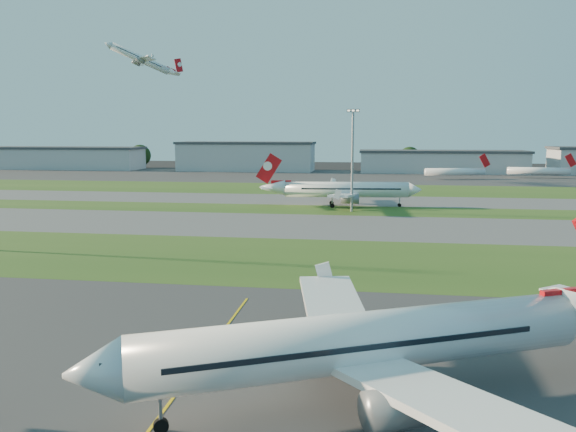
% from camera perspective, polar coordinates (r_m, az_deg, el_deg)
% --- Properties ---
extents(ground, '(700.00, 700.00, 0.00)m').
position_cam_1_polar(ground, '(44.27, -19.90, -18.93)').
color(ground, black).
rests_on(ground, ground).
extents(apron_near, '(300.00, 70.00, 0.01)m').
position_cam_1_polar(apron_near, '(44.27, -19.90, -18.93)').
color(apron_near, '#333335').
rests_on(apron_near, ground).
extents(grass_strip_a, '(300.00, 34.00, 0.01)m').
position_cam_1_polar(grass_strip_a, '(90.77, -4.27, -4.28)').
color(grass_strip_a, '#294D19').
rests_on(grass_strip_a, ground).
extents(taxiway_a, '(300.00, 32.00, 0.01)m').
position_cam_1_polar(taxiway_a, '(122.60, -0.92, -0.91)').
color(taxiway_a, '#515154').
rests_on(taxiway_a, ground).
extents(grass_strip_b, '(300.00, 18.00, 0.01)m').
position_cam_1_polar(grass_strip_b, '(147.05, 0.64, 0.66)').
color(grass_strip_b, '#294D19').
rests_on(grass_strip_b, ground).
extents(taxiway_b, '(300.00, 26.00, 0.01)m').
position_cam_1_polar(taxiway_b, '(168.70, 1.64, 1.67)').
color(taxiway_b, '#515154').
rests_on(taxiway_b, ground).
extents(grass_strip_c, '(300.00, 40.00, 0.01)m').
position_cam_1_polar(grass_strip_c, '(201.32, 2.74, 2.77)').
color(grass_strip_c, '#294D19').
rests_on(grass_strip_c, ground).
extents(apron_far, '(400.00, 80.00, 0.01)m').
position_cam_1_polar(apron_far, '(260.88, 4.03, 4.06)').
color(apron_far, '#333335').
rests_on(apron_far, ground).
extents(yellow_line, '(0.25, 60.00, 0.02)m').
position_cam_1_polar(yellow_line, '(42.32, -13.53, -20.00)').
color(yellow_line, gold).
rests_on(yellow_line, ground).
extents(airliner_parked, '(39.69, 33.85, 13.33)m').
position_cam_1_polar(airliner_parked, '(42.86, 8.42, -12.58)').
color(airliner_parked, white).
rests_on(airliner_parked, ground).
extents(airliner_taxiing, '(41.36, 34.95, 12.91)m').
position_cam_1_polar(airliner_taxiing, '(153.27, 5.80, 2.64)').
color(airliner_taxiing, white).
rests_on(airliner_taxiing, ground).
extents(airliner_departing, '(27.49, 23.83, 9.98)m').
position_cam_1_polar(airliner_departing, '(260.02, -14.70, 15.16)').
color(airliner_departing, white).
extents(mini_jet_near, '(28.34, 8.46, 9.48)m').
position_cam_1_polar(mini_jet_near, '(252.98, 16.63, 4.34)').
color(mini_jet_near, white).
rests_on(mini_jet_near, ground).
extents(mini_jet_far, '(28.64, 4.32, 9.48)m').
position_cam_1_polar(mini_jet_far, '(271.93, 24.13, 4.22)').
color(mini_jet_far, white).
rests_on(mini_jet_far, ground).
extents(light_mast_centre, '(3.20, 0.70, 25.80)m').
position_cam_1_polar(light_mast_centre, '(142.55, 6.57, 6.34)').
color(light_mast_centre, gray).
rests_on(light_mast_centre, ground).
extents(hangar_far_west, '(91.80, 23.00, 12.20)m').
position_cam_1_polar(hangar_far_west, '(335.62, -22.12, 5.49)').
color(hangar_far_west, '#979A9F').
rests_on(hangar_far_west, ground).
extents(hangar_west, '(71.40, 23.00, 15.20)m').
position_cam_1_polar(hangar_west, '(296.73, -4.26, 6.07)').
color(hangar_west, '#979A9F').
rests_on(hangar_west, ground).
extents(hangar_east, '(81.60, 23.00, 11.20)m').
position_cam_1_polar(hangar_east, '(291.91, 15.37, 5.36)').
color(hangar_east, '#979A9F').
rests_on(hangar_east, ground).
extents(tree_far_west, '(11.00, 11.00, 12.00)m').
position_cam_1_polar(tree_far_west, '(368.07, -26.51, 5.49)').
color(tree_far_west, black).
rests_on(tree_far_west, ground).
extents(tree_west, '(12.10, 12.10, 13.20)m').
position_cam_1_polar(tree_west, '(331.01, -14.80, 5.98)').
color(tree_west, black).
rests_on(tree_west, ground).
extents(tree_mid_west, '(9.90, 9.90, 10.80)m').
position_cam_1_polar(tree_mid_west, '(303.29, 0.84, 5.80)').
color(tree_mid_west, black).
rests_on(tree_mid_west, ground).
extents(tree_mid_east, '(11.55, 11.55, 12.60)m').
position_cam_1_polar(tree_mid_east, '(304.37, 12.24, 5.81)').
color(tree_mid_east, black).
rests_on(tree_mid_east, ground).
extents(tree_east, '(10.45, 10.45, 11.40)m').
position_cam_1_polar(tree_east, '(316.48, 25.99, 5.12)').
color(tree_east, black).
rests_on(tree_east, ground).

